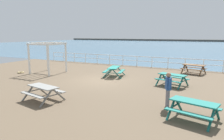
# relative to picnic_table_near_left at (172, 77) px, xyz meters

# --- Properties ---
(ground_plane) EXTENTS (30.00, 24.00, 0.20)m
(ground_plane) POSITION_rel_picnic_table_near_left_xyz_m (-5.01, -0.55, -0.68)
(ground_plane) COLOR brown
(sea_band) EXTENTS (142.00, 90.00, 0.01)m
(sea_band) POSITION_rel_picnic_table_near_left_xyz_m (-5.01, 52.20, -0.58)
(sea_band) COLOR #476B84
(sea_band) RESTS_ON ground
(distant_shoreline) EXTENTS (142.00, 6.00, 1.80)m
(distant_shoreline) POSITION_rel_picnic_table_near_left_xyz_m (-5.01, 95.20, -0.58)
(distant_shoreline) COLOR #4C4C47
(distant_shoreline) RESTS_ON ground
(seaward_railing) EXTENTS (23.07, 0.07, 1.08)m
(seaward_railing) POSITION_rel_picnic_table_near_left_xyz_m (-5.01, 7.20, 0.15)
(seaward_railing) COLOR white
(seaward_railing) RESTS_ON ground
(picnic_table_near_left) EXTENTS (2.16, 1.95, 0.80)m
(picnic_table_near_left) POSITION_rel_picnic_table_near_left_xyz_m (0.00, 0.00, 0.00)
(picnic_table_near_left) COLOR #1E7A70
(picnic_table_near_left) RESTS_ON ground
(picnic_table_near_right) EXTENTS (1.86, 2.08, 0.80)m
(picnic_table_near_right) POSITION_rel_picnic_table_near_left_xyz_m (-4.81, 1.09, 0.00)
(picnic_table_near_right) COLOR #1E7A70
(picnic_table_near_right) RESTS_ON ground
(picnic_table_mid_centre) EXTENTS (2.14, 1.94, 0.80)m
(picnic_table_mid_centre) POSITION_rel_picnic_table_near_left_xyz_m (0.87, 5.26, 0.00)
(picnic_table_mid_centre) COLOR brown
(picnic_table_mid_centre) RESTS_ON ground
(picnic_table_far_left) EXTENTS (2.11, 1.90, 0.80)m
(picnic_table_far_left) POSITION_rel_picnic_table_near_left_xyz_m (1.82, -5.43, 0.00)
(picnic_table_far_left) COLOR #1E7A70
(picnic_table_far_left) RESTS_ON ground
(picnic_table_seaward) EXTENTS (2.07, 1.84, 0.80)m
(picnic_table_seaward) POSITION_rel_picnic_table_near_left_xyz_m (-5.37, -6.20, 0.00)
(picnic_table_seaward) COLOR gray
(picnic_table_seaward) RESTS_ON ground
(visitor) EXTENTS (0.34, 0.49, 1.66)m
(visitor) POSITION_rel_picnic_table_near_left_xyz_m (0.58, -4.37, 0.36)
(visitor) COLOR slate
(visitor) RESTS_ON ground
(lattice_pergola) EXTENTS (2.47, 2.59, 2.70)m
(lattice_pergola) POSITION_rel_picnic_table_near_left_xyz_m (-10.73, -0.04, 1.41)
(lattice_pergola) COLOR white
(lattice_pergola) RESTS_ON ground
(rope_coil) EXTENTS (0.55, 0.55, 0.11)m
(rope_coil) POSITION_rel_picnic_table_near_left_xyz_m (-12.88, -1.20, -0.53)
(rope_coil) COLOR tan
(rope_coil) RESTS_ON ground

